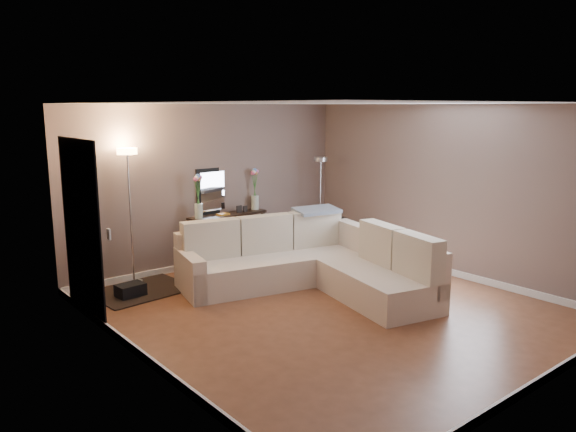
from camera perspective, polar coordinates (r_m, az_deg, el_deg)
floor at (r=7.34m, az=4.02°, el=-9.44°), size 5.00×5.50×0.01m
ceiling at (r=6.87m, az=4.32°, el=11.40°), size 5.00×5.50×0.01m
wall_back at (r=9.16m, az=-7.81°, el=3.05°), size 5.00×0.02×2.60m
wall_front at (r=5.38m, az=24.86°, el=-3.55°), size 5.00×0.02×2.60m
wall_left at (r=5.60m, az=-14.85°, el=-2.35°), size 0.02×5.50×2.60m
wall_right at (r=8.88m, az=16.01°, el=2.48°), size 0.02×5.50×2.60m
baseboard_back at (r=9.39m, az=-7.53°, el=-4.53°), size 5.00×0.03×0.10m
baseboard_front at (r=5.81m, az=23.59°, el=-15.53°), size 5.00×0.03×0.10m
baseboard_left at (r=6.01m, az=-14.02°, el=-13.98°), size 0.03×5.50×0.10m
baseboard_right at (r=9.13m, az=15.50°, el=-5.32°), size 0.03×5.50×0.10m
doorway at (r=7.20m, az=-20.23°, el=-1.34°), size 0.02×1.20×2.20m
switch_plate at (r=6.40m, az=-17.75°, el=-1.77°), size 0.02×0.08×0.12m
sectional_sofa at (r=8.06m, az=2.24°, el=-4.79°), size 2.91×3.21×0.97m
throw_blanket at (r=8.73m, az=2.94°, el=0.59°), size 0.76×0.52×0.09m
console_table at (r=9.23m, az=-6.50°, el=-2.07°), size 1.39×0.47×0.84m
leaning_mirror at (r=9.28m, az=-6.81°, el=2.63°), size 0.97×0.12×0.76m
table_decor at (r=9.17m, az=-5.97°, el=0.31°), size 0.58×0.14×0.14m
flower_vase_left at (r=8.82m, az=-9.10°, el=1.58°), size 0.16×0.14×0.72m
flower_vase_right at (r=9.52m, az=-3.38°, el=2.40°), size 0.16×0.14×0.72m
floor_lamp_lit at (r=8.31m, az=-15.85°, el=2.65°), size 0.30×0.30×1.99m
floor_lamp_unlit at (r=10.00m, az=3.31°, el=3.17°), size 0.28×0.28×1.68m
charcoal_rug at (r=8.26m, az=-14.72°, el=-7.32°), size 1.38×1.08×0.02m
black_bag at (r=8.04m, az=-15.69°, el=-7.47°), size 0.39×0.29×0.24m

